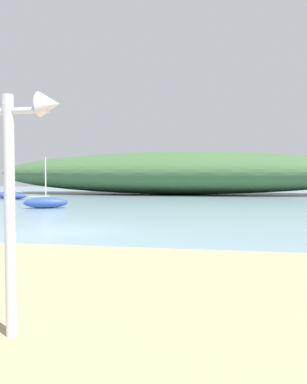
# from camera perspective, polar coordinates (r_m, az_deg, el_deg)

# --- Properties ---
(ground_plane) EXTENTS (120.00, 120.00, 0.00)m
(ground_plane) POSITION_cam_1_polar(r_m,az_deg,el_deg) (13.85, -13.70, -5.99)
(ground_plane) COLOR #7A99A8
(distant_hill) EXTENTS (44.54, 12.34, 4.94)m
(distant_hill) POSITION_cam_1_polar(r_m,az_deg,el_deg) (43.28, 3.80, 2.95)
(distant_hill) COLOR #3D6038
(distant_hill) RESTS_ON ground
(sailboat_off_point) EXTENTS (3.89, 2.42, 3.49)m
(sailboat_off_point) POSITION_cam_1_polar(r_m,az_deg,el_deg) (35.88, -21.22, -0.53)
(sailboat_off_point) COLOR #2D4C9E
(sailboat_off_point) RESTS_ON ground
(sailboat_inner_mooring) EXTENTS (2.90, 1.94, 3.27)m
(sailboat_inner_mooring) POSITION_cam_1_polar(r_m,az_deg,el_deg) (24.50, -16.38, -1.56)
(sailboat_inner_mooring) COLOR #2D4C9E
(sailboat_inner_mooring) RESTS_ON ground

